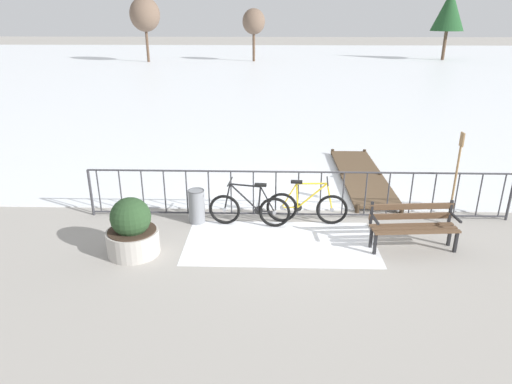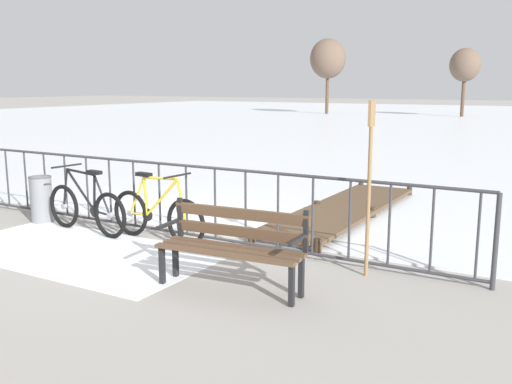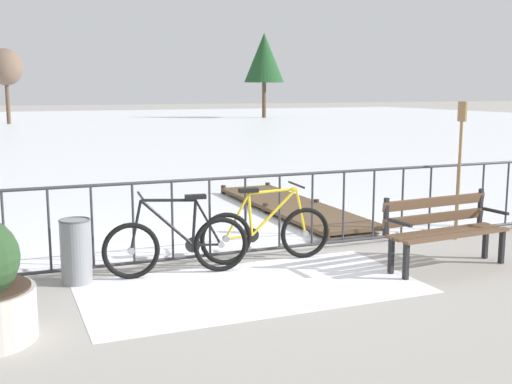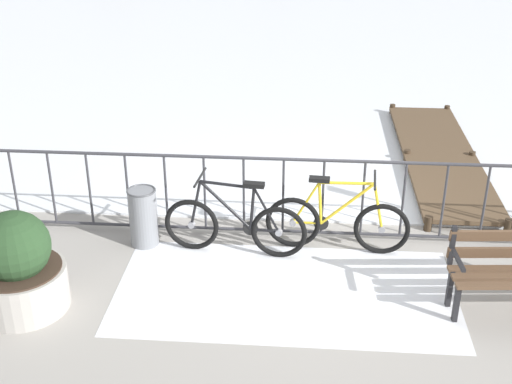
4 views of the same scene
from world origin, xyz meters
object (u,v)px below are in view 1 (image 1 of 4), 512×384
object	(u,v)px
bicycle_near_railing	(250,209)
oar_upright	(456,173)
bicycle_second	(307,207)
park_bench	(413,223)
trash_bin	(197,206)
planter_with_shrub	(132,230)

from	to	relation	value
bicycle_near_railing	oar_upright	size ratio (longest dim) A/B	0.86
bicycle_second	park_bench	bearing A→B (deg)	-28.45
trash_bin	bicycle_second	bearing A→B (deg)	0.74
trash_bin	planter_with_shrub	bearing A→B (deg)	-125.18
trash_bin	park_bench	bearing A→B (deg)	-13.36
bicycle_second	trash_bin	xyz separation A→B (m)	(-2.32, -0.03, 0.00)
bicycle_second	planter_with_shrub	size ratio (longest dim) A/B	1.56
trash_bin	oar_upright	world-z (taller)	oar_upright
oar_upright	trash_bin	bearing A→B (deg)	-179.25
planter_with_shrub	oar_upright	size ratio (longest dim) A/B	0.55
bicycle_second	park_bench	xyz separation A→B (m)	(1.91, -1.03, 0.14)
park_bench	trash_bin	distance (m)	4.35
planter_with_shrub	bicycle_near_railing	bearing A→B (deg)	30.83
bicycle_near_railing	trash_bin	world-z (taller)	bicycle_near_railing
bicycle_near_railing	planter_with_shrub	xyz separation A→B (m)	(-2.10, -1.25, 0.10)
park_bench	oar_upright	distance (m)	1.66
park_bench	bicycle_second	bearing A→B (deg)	151.55
park_bench	oar_upright	world-z (taller)	oar_upright
planter_with_shrub	trash_bin	bearing A→B (deg)	54.82
bicycle_near_railing	oar_upright	xyz separation A→B (m)	(4.21, 0.20, 0.77)
bicycle_near_railing	park_bench	xyz separation A→B (m)	(3.10, -0.87, 0.14)
bicycle_near_railing	park_bench	bearing A→B (deg)	-15.70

